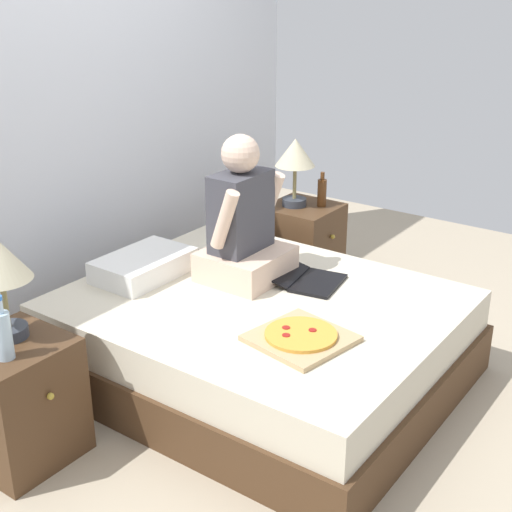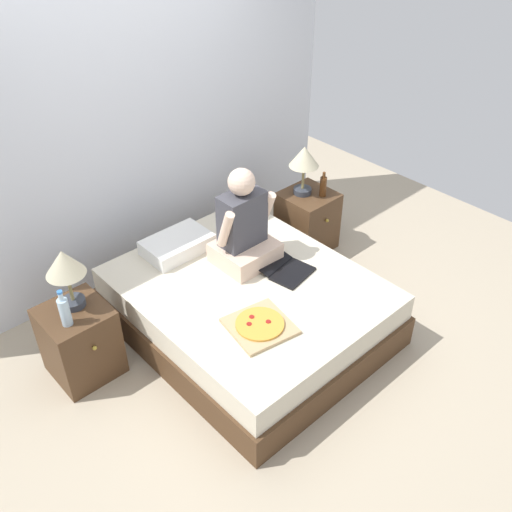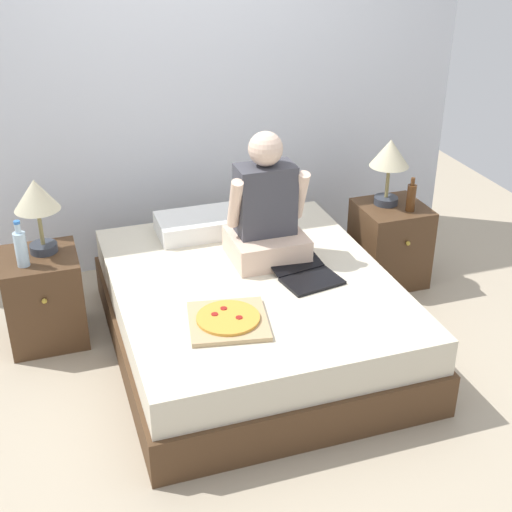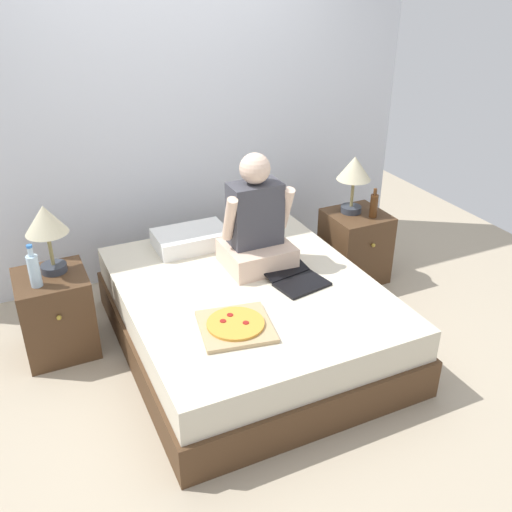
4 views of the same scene
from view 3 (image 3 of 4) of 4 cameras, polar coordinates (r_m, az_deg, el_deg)
The scene contains 13 objects.
ground_plane at distance 4.33m, azimuth -0.30°, elevation -7.12°, with size 5.94×5.94×0.00m, color tan.
wall_back at distance 4.98m, azimuth -5.20°, elevation 13.34°, with size 3.94×0.12×2.50m, color silver.
bed at distance 4.20m, azimuth -0.31°, elevation -4.58°, with size 1.59×1.91×0.46m.
nightstand_left at distance 4.44m, azimuth -16.57°, elevation -3.22°, with size 0.44×0.47×0.56m.
lamp_on_left_nightstand at distance 4.22m, azimuth -17.16°, elevation 4.29°, with size 0.26×0.26×0.45m.
water_bottle at distance 4.18m, azimuth -18.29°, elevation 0.63°, with size 0.07×0.07×0.28m.
nightstand_right at distance 4.98m, azimuth 10.62°, elevation 1.00°, with size 0.44×0.47×0.56m.
lamp_on_right_nightstand at distance 4.77m, azimuth 10.65°, elevation 7.73°, with size 0.26×0.26×0.45m.
beer_bottle at distance 4.78m, azimuth 12.31°, elevation 4.63°, with size 0.06×0.06×0.23m.
pillow at distance 4.60m, azimuth -4.65°, elevation 2.51°, with size 0.52×0.34×0.12m, color white.
person_seated at distance 4.20m, azimuth 0.80°, elevation 3.43°, with size 0.47×0.40×0.78m.
laptop at distance 4.09m, azimuth 4.01°, elevation -1.46°, with size 0.39×0.46×0.07m.
pizza_box at distance 3.67m, azimuth -2.24°, elevation -5.14°, with size 0.46×0.46×0.04m.
Camera 3 is at (-1.10, -3.39, 2.46)m, focal length 50.00 mm.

